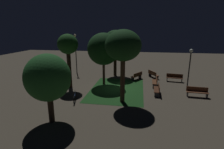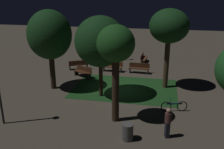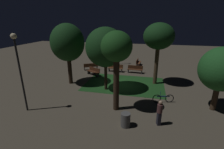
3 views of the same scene
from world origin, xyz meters
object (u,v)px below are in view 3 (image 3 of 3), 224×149
(bench_lawn_edge, at_px, (116,68))
(lamp_post_plaza_west, at_px, (18,62))
(tree_lawn_side, at_px, (159,37))
(tree_back_left, at_px, (105,47))
(bench_near_trees, at_px, (104,62))
(trash_bin, at_px, (126,120))
(tree_tall_center, at_px, (117,49))
(bench_front_left, at_px, (138,62))
(tree_right_canopy, at_px, (221,70))
(pedestrian, at_px, (159,112))
(bench_back_row, at_px, (135,69))
(bicycle, at_px, (163,98))
(lamp_post_path_center, at_px, (116,45))
(bench_path_side, at_px, (94,71))
(bench_corner, at_px, (91,66))
(tree_near_wall, at_px, (68,43))

(bench_lawn_edge, height_order, lamp_post_plaza_west, lamp_post_plaza_west)
(tree_lawn_side, bearing_deg, tree_back_left, 29.52)
(bench_near_trees, xyz_separation_m, lamp_post_plaza_west, (2.10, 12.60, 3.03))
(bench_lawn_edge, xyz_separation_m, trash_bin, (-2.82, 10.50, -0.05))
(tree_tall_center, bearing_deg, bench_front_left, -92.88)
(tree_lawn_side, distance_m, tree_right_canopy, 5.95)
(bench_near_trees, distance_m, pedestrian, 13.99)
(bench_back_row, distance_m, bench_lawn_edge, 2.39)
(tree_lawn_side, relative_size, bicycle, 3.65)
(bench_near_trees, distance_m, tree_tall_center, 12.31)
(lamp_post_path_center, relative_size, trash_bin, 4.54)
(bench_back_row, xyz_separation_m, pedestrian, (-2.35, 9.90, 0.37))
(tree_right_canopy, height_order, lamp_post_plaza_west, lamp_post_plaza_west)
(bench_path_side, bearing_deg, tree_lawn_side, 171.22)
(bench_back_row, height_order, pedestrian, pedestrian)
(lamp_post_plaza_west, bearing_deg, bench_corner, -95.31)
(bench_path_side, distance_m, bench_corner, 2.22)
(bench_path_side, relative_size, trash_bin, 2.07)
(tree_lawn_side, bearing_deg, bench_near_trees, -38.49)
(bench_corner, bearing_deg, bicycle, 140.54)
(lamp_post_path_center, distance_m, bicycle, 12.15)
(tree_back_left, bearing_deg, bench_lawn_edge, -87.31)
(bench_near_trees, bearing_deg, tree_lawn_side, 141.51)
(bench_near_trees, distance_m, tree_back_left, 8.82)
(tree_right_canopy, distance_m, lamp_post_path_center, 14.09)
(bench_near_trees, relative_size, tree_lawn_side, 0.32)
(tree_lawn_side, relative_size, pedestrian, 3.63)
(tree_near_wall, height_order, tree_back_left, tree_near_wall)
(tree_back_left, distance_m, lamp_post_path_center, 9.05)
(bench_corner, bearing_deg, bench_front_left, -148.78)
(tree_back_left, relative_size, trash_bin, 6.42)
(bench_path_side, height_order, lamp_post_path_center, lamp_post_path_center)
(bench_corner, relative_size, tree_near_wall, 0.31)
(bench_path_side, xyz_separation_m, tree_tall_center, (-4.03, 6.74, 3.79))
(bench_lawn_edge, bearing_deg, bicycle, 126.76)
(tree_lawn_side, distance_m, pedestrian, 7.82)
(bench_lawn_edge, height_order, bench_path_side, same)
(lamp_post_plaza_west, bearing_deg, tree_lawn_side, -140.52)
(bench_back_row, distance_m, bench_corner, 5.61)
(trash_bin, bearing_deg, bench_back_row, -87.67)
(bench_path_side, bearing_deg, bench_near_trees, -91.10)
(tree_tall_center, height_order, tree_back_left, tree_back_left)
(lamp_post_path_center, distance_m, trash_bin, 14.54)
(tree_tall_center, relative_size, lamp_post_plaza_west, 1.03)
(tree_tall_center, relative_size, bicycle, 3.39)
(tree_tall_center, relative_size, trash_bin, 6.31)
(bench_path_side, height_order, bicycle, bicycle)
(bench_corner, height_order, trash_bin, bench_corner)
(trash_bin, distance_m, pedestrian, 2.05)
(bicycle, bearing_deg, bench_near_trees, -51.91)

